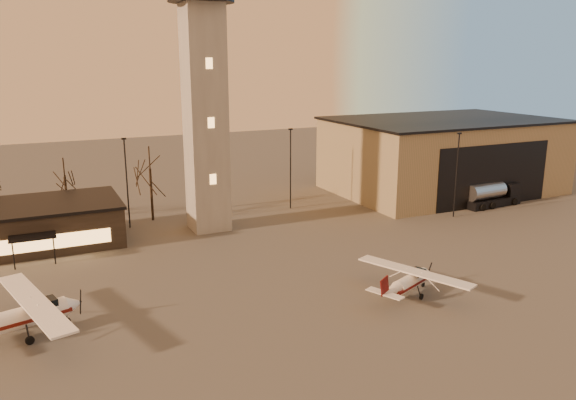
{
  "coord_description": "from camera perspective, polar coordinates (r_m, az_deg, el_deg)",
  "views": [
    {
      "loc": [
        -17.64,
        -28.25,
        18.41
      ],
      "look_at": [
        1.77,
        13.0,
        6.94
      ],
      "focal_mm": 35.0,
      "sensor_mm": 36.0,
      "label": 1
    }
  ],
  "objects": [
    {
      "name": "tree_row",
      "position": [
        68.67,
        -21.5,
        2.67
      ],
      "size": [
        37.2,
        9.2,
        8.8
      ],
      "color": "black",
      "rests_on": "ground"
    },
    {
      "name": "cessna_rear",
      "position": [
        42.97,
        -24.76,
        -10.92
      ],
      "size": [
        9.94,
        12.37,
        3.42
      ],
      "rotation": [
        0.0,
        0.0,
        0.26
      ],
      "color": "white",
      "rests_on": "ground"
    },
    {
      "name": "control_tower",
      "position": [
        60.9,
        -8.54,
        12.01
      ],
      "size": [
        6.8,
        6.8,
        32.6
      ],
      "color": "gray",
      "rests_on": "ground"
    },
    {
      "name": "cessna_front",
      "position": [
        46.59,
        12.45,
        -8.25
      ],
      "size": [
        8.03,
        9.68,
        2.76
      ],
      "rotation": [
        0.0,
        0.0,
        0.4
      ],
      "color": "silver",
      "rests_on": "ground"
    },
    {
      "name": "hangar",
      "position": [
        83.22,
        15.41,
        4.45
      ],
      "size": [
        30.6,
        20.6,
        10.3
      ],
      "color": "#957E61",
      "rests_on": "ground"
    },
    {
      "name": "fuel_truck",
      "position": [
        76.79,
        19.98,
        0.33
      ],
      "size": [
        8.5,
        3.29,
        3.09
      ],
      "rotation": [
        0.0,
        0.0,
        0.08
      ],
      "color": "black",
      "rests_on": "ground"
    },
    {
      "name": "light_poles",
      "position": [
        63.32,
        -8.01,
        2.14
      ],
      "size": [
        58.5,
        12.25,
        10.14
      ],
      "color": "black",
      "rests_on": "ground"
    },
    {
      "name": "ground",
      "position": [
        38.06,
        6.13,
        -14.9
      ],
      "size": [
        220.0,
        220.0,
        0.0
      ],
      "primitive_type": "plane",
      "color": "#44413F",
      "rests_on": "ground"
    }
  ]
}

